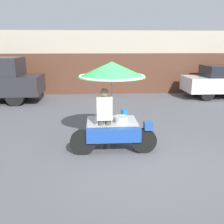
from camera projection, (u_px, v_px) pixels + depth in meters
ground_plane at (136, 157)px, 5.84m from camera, size 36.00×36.00×0.00m
shopfront_building at (112, 62)px, 14.06m from camera, size 28.00×2.06×3.27m
vendor_motorcycle_cart at (112, 83)px, 6.18m from camera, size 2.08×1.69×2.15m
vendor_person at (104, 116)px, 6.12m from camera, size 0.38×0.22×1.54m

